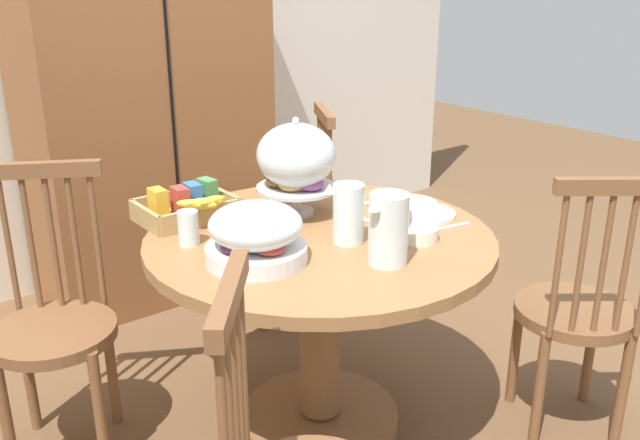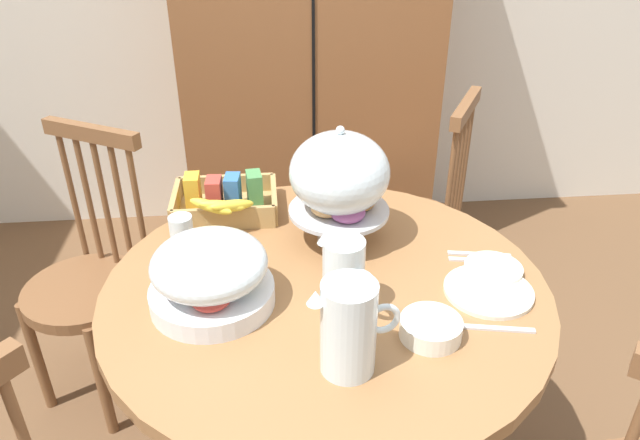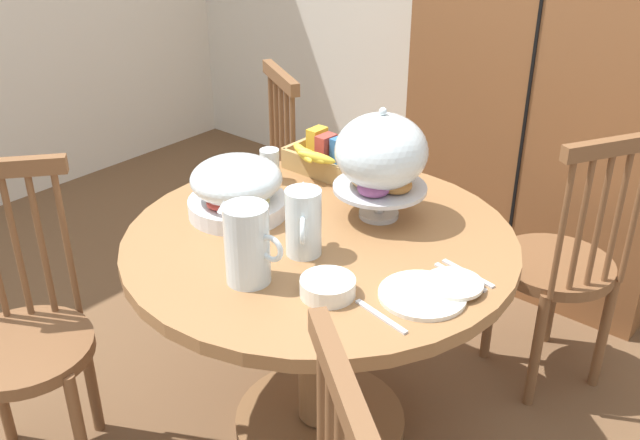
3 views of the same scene
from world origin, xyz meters
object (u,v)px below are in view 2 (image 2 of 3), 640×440
windsor_chair_near_window (91,286)px  cereal_bowl (431,328)px  fruit_platter_covered (210,274)px  china_plate_large (488,291)px  windsor_chair_far_side (416,224)px  milk_pitcher (349,332)px  china_plate_small (493,268)px  pastry_stand_with_dome (339,178)px  orange_juice_pitcher (344,279)px  wooden_armoire (308,48)px  drinking_glass (182,235)px  dining_table (325,350)px  cereal_basket (225,200)px

windsor_chair_near_window → cereal_bowl: size_ratio=6.96×
fruit_platter_covered → china_plate_large: 0.68m
windsor_chair_far_side → milk_pitcher: (-0.42, -1.05, 0.38)m
china_plate_small → cereal_bowl: cereal_bowl is taller
pastry_stand_with_dome → milk_pitcher: size_ratio=1.62×
windsor_chair_far_side → orange_juice_pitcher: bearing=-115.6°
china_plate_large → pastry_stand_with_dome: bearing=140.2°
china_plate_small → china_plate_large: bearing=-116.6°
wooden_armoire → milk_pitcher: size_ratio=9.23×
drinking_glass → cereal_bowl: bearing=-34.7°
cereal_bowl → orange_juice_pitcher: bearing=147.3°
dining_table → cereal_bowl: bearing=-46.2°
windsor_chair_far_side → cereal_basket: (-0.71, -0.36, 0.33)m
windsor_chair_far_side → fruit_platter_covered: size_ratio=3.25×
windsor_chair_near_window → fruit_platter_covered: bearing=-47.4°
cereal_bowl → pastry_stand_with_dome: bearing=109.9°
milk_pitcher → china_plate_small: size_ratio=1.42×
dining_table → cereal_bowl: cereal_bowl is taller
dining_table → china_plate_small: (0.44, 0.00, 0.24)m
wooden_armoire → windsor_chair_near_window: wooden_armoire is taller
wooden_armoire → fruit_platter_covered: bearing=-103.2°
milk_pitcher → cereal_basket: bearing=112.4°
china_plate_large → drinking_glass: drinking_glass is taller
fruit_platter_covered → china_plate_large: size_ratio=1.36×
dining_table → drinking_glass: size_ratio=10.30×
windsor_chair_far_side → orange_juice_pitcher: (-0.41, -0.85, 0.37)m
drinking_glass → china_plate_large: bearing=-18.8°
wooden_armoire → fruit_platter_covered: wooden_armoire is taller
windsor_chair_near_window → fruit_platter_covered: 0.78m
pastry_stand_with_dome → orange_juice_pitcher: pastry_stand_with_dome is taller
cereal_basket → windsor_chair_near_window: bearing=172.9°
orange_juice_pitcher → milk_pitcher: 0.20m
drinking_glass → milk_pitcher: bearing=-51.3°
windsor_chair_near_window → pastry_stand_with_dome: (0.80, -0.24, 0.48)m
windsor_chair_near_window → milk_pitcher: 1.13m
pastry_stand_with_dome → milk_pitcher: bearing=-94.8°
fruit_platter_covered → cereal_bowl: bearing=-18.8°
wooden_armoire → drinking_glass: 1.33m
dining_table → fruit_platter_covered: (-0.28, -0.05, 0.31)m
cereal_bowl → wooden_armoire: bearing=95.0°
windsor_chair_far_side → china_plate_small: bearing=-90.0°
orange_juice_pitcher → fruit_platter_covered: bearing=170.7°
china_plate_large → windsor_chair_near_window: bearing=155.3°
windsor_chair_far_side → milk_pitcher: bearing=-112.0°
dining_table → windsor_chair_far_side: bearing=59.6°
pastry_stand_with_dome → china_plate_large: size_ratio=1.56×
orange_juice_pitcher → drinking_glass: bearing=144.4°
wooden_armoire → windsor_chair_far_side: wooden_armoire is taller
windsor_chair_near_window → milk_pitcher: windsor_chair_near_window is taller
fruit_platter_covered → orange_juice_pitcher: 0.31m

